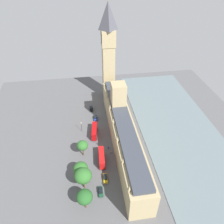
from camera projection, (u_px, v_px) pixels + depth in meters
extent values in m
plane|color=#565659|center=(119.00, 143.00, 107.93)|extent=(148.53, 148.53, 0.00)
cube|color=slate|center=(182.00, 136.00, 111.86)|extent=(41.63, 133.68, 0.25)
cube|color=tan|center=(123.00, 133.00, 104.10)|extent=(10.29, 78.53, 13.40)
cube|color=tan|center=(118.00, 106.00, 111.28)|extent=(7.19, 7.19, 26.40)
cube|color=#383D47|center=(123.00, 121.00, 99.55)|extent=(7.82, 75.39, 1.60)
cone|color=tan|center=(104.00, 85.00, 126.66)|extent=(1.20, 1.20, 2.06)
cone|color=tan|center=(107.00, 95.00, 117.46)|extent=(1.20, 1.20, 1.84)
cone|color=tan|center=(110.00, 107.00, 107.93)|extent=(1.20, 1.20, 2.71)
cone|color=tan|center=(113.00, 121.00, 98.54)|extent=(1.20, 1.20, 3.12)
cone|color=tan|center=(118.00, 139.00, 89.38)|extent=(1.20, 1.20, 2.77)
cone|color=tan|center=(123.00, 161.00, 80.16)|extent=(1.20, 1.20, 2.62)
cone|color=tan|center=(129.00, 188.00, 70.92)|extent=(1.20, 1.20, 2.53)
cube|color=tan|center=(109.00, 72.00, 133.91)|extent=(7.27, 7.27, 33.94)
cube|color=tan|center=(108.00, 38.00, 120.80)|extent=(8.00, 8.00, 9.29)
cylinder|color=silver|center=(101.00, 38.00, 120.32)|extent=(0.25, 5.52, 5.52)
torus|color=black|center=(101.00, 38.00, 120.32)|extent=(0.24, 5.76, 5.76)
cylinder|color=silver|center=(107.00, 36.00, 124.06)|extent=(5.52, 0.25, 5.52)
torus|color=black|center=(107.00, 36.00, 124.06)|extent=(5.76, 0.24, 5.76)
pyramid|color=#4C4C54|center=(108.00, 16.00, 113.58)|extent=(8.00, 8.00, 14.52)
sphere|color=gold|center=(108.00, 0.00, 108.94)|extent=(0.80, 0.80, 0.80)
cube|color=black|center=(91.00, 109.00, 130.32)|extent=(1.95, 4.84, 0.75)
cube|color=black|center=(91.00, 108.00, 130.08)|extent=(1.58, 2.73, 0.65)
cylinder|color=black|center=(93.00, 111.00, 129.40)|extent=(0.28, 0.69, 0.68)
cylinder|color=black|center=(90.00, 111.00, 129.28)|extent=(0.28, 0.69, 0.68)
cylinder|color=black|center=(92.00, 108.00, 131.81)|extent=(0.28, 0.69, 0.68)
cylinder|color=black|center=(90.00, 108.00, 131.69)|extent=(0.28, 0.69, 0.68)
cube|color=navy|center=(95.00, 118.00, 123.04)|extent=(1.98, 4.54, 0.75)
cube|color=black|center=(95.00, 117.00, 122.79)|extent=(1.61, 2.56, 0.65)
cylinder|color=black|center=(97.00, 120.00, 122.20)|extent=(0.28, 0.69, 0.68)
cylinder|color=black|center=(94.00, 120.00, 122.06)|extent=(0.28, 0.69, 0.68)
cylinder|color=black|center=(97.00, 117.00, 124.46)|extent=(0.28, 0.69, 0.68)
cylinder|color=black|center=(94.00, 117.00, 124.32)|extent=(0.28, 0.69, 0.68)
cube|color=#B20C0F|center=(94.00, 131.00, 111.33)|extent=(3.79, 10.73, 4.20)
cube|color=black|center=(94.00, 131.00, 111.28)|extent=(3.80, 10.34, 0.70)
cylinder|color=black|center=(97.00, 139.00, 109.70)|extent=(0.48, 1.14, 1.10)
cylinder|color=black|center=(92.00, 139.00, 109.66)|extent=(0.48, 1.14, 1.10)
cylinder|color=black|center=(97.00, 129.00, 115.55)|extent=(0.48, 1.14, 1.10)
cylinder|color=black|center=(93.00, 129.00, 115.51)|extent=(0.48, 1.14, 1.10)
cube|color=red|center=(102.00, 158.00, 97.02)|extent=(3.02, 10.61, 4.20)
cube|color=black|center=(102.00, 157.00, 96.97)|extent=(3.06, 10.21, 0.70)
cylinder|color=black|center=(105.00, 167.00, 95.47)|extent=(0.40, 1.12, 1.10)
cylinder|color=black|center=(100.00, 167.00, 95.29)|extent=(0.40, 1.12, 1.10)
cylinder|color=black|center=(104.00, 154.00, 101.29)|extent=(0.40, 1.12, 1.10)
cylinder|color=black|center=(99.00, 155.00, 101.11)|extent=(0.40, 1.12, 1.10)
cube|color=gold|center=(105.00, 178.00, 90.45)|extent=(1.90, 4.73, 0.75)
cube|color=black|center=(105.00, 177.00, 90.21)|extent=(1.54, 2.67, 0.65)
cylinder|color=black|center=(107.00, 182.00, 89.56)|extent=(0.28, 0.69, 0.68)
cylinder|color=black|center=(104.00, 182.00, 89.43)|extent=(0.28, 0.69, 0.68)
cylinder|color=black|center=(107.00, 176.00, 91.92)|extent=(0.28, 0.69, 0.68)
cylinder|color=black|center=(103.00, 176.00, 91.79)|extent=(0.28, 0.69, 0.68)
cube|color=#19472D|center=(101.00, 192.00, 85.34)|extent=(1.85, 4.61, 0.75)
cube|color=black|center=(101.00, 190.00, 85.09)|extent=(1.52, 2.59, 0.65)
cylinder|color=black|center=(103.00, 195.00, 84.49)|extent=(0.27, 0.69, 0.68)
cylinder|color=black|center=(99.00, 196.00, 84.34)|extent=(0.27, 0.69, 0.68)
cylinder|color=black|center=(102.00, 189.00, 86.79)|extent=(0.27, 0.69, 0.68)
cylinder|color=black|center=(99.00, 189.00, 86.64)|extent=(0.27, 0.69, 0.68)
cylinder|color=navy|center=(108.00, 148.00, 104.60)|extent=(0.59, 0.59, 1.29)
sphere|color=tan|center=(108.00, 147.00, 104.14)|extent=(0.25, 0.25, 0.25)
cube|color=gray|center=(109.00, 147.00, 104.76)|extent=(0.31, 0.24, 0.23)
cylinder|color=gray|center=(111.00, 152.00, 102.08)|extent=(0.45, 0.45, 1.29)
sphere|color=#8C6647|center=(111.00, 151.00, 101.62)|extent=(0.25, 0.25, 0.25)
cube|color=maroon|center=(111.00, 153.00, 101.83)|extent=(0.30, 0.12, 0.23)
cylinder|color=brown|center=(83.00, 152.00, 100.23)|extent=(0.56, 0.56, 4.65)
ellipsoid|color=#2D6628|center=(82.00, 145.00, 97.63)|extent=(5.23, 5.23, 4.44)
cylinder|color=brown|center=(82.00, 175.00, 90.54)|extent=(0.56, 0.56, 3.67)
ellipsoid|color=#2D6628|center=(81.00, 169.00, 88.02)|extent=(6.21, 6.21, 5.28)
cylinder|color=brown|center=(86.00, 204.00, 79.49)|extent=(0.56, 0.56, 4.84)
ellipsoid|color=#235623|center=(85.00, 197.00, 76.65)|extent=(6.04, 6.04, 5.13)
cylinder|color=brown|center=(84.00, 184.00, 86.03)|extent=(0.56, 0.56, 5.42)
ellipsoid|color=#2D6628|center=(83.00, 176.00, 82.80)|extent=(6.95, 6.95, 5.91)
cylinder|color=black|center=(82.00, 127.00, 113.47)|extent=(0.18, 0.18, 5.53)
sphere|color=#F2EAC6|center=(81.00, 123.00, 111.62)|extent=(0.56, 0.56, 0.56)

